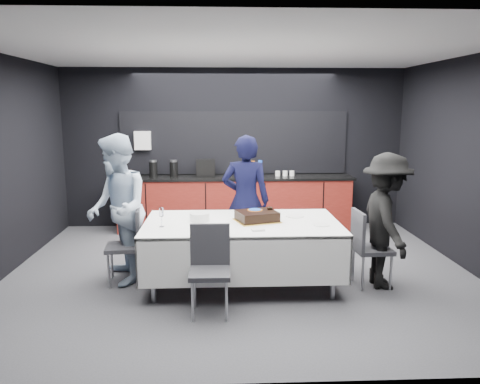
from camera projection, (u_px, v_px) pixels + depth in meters
name	position (u px, v px, depth m)	size (l,w,h in m)	color
ground	(240.00, 272.00, 6.12)	(6.00, 6.00, 0.00)	#46464B
room_shell	(240.00, 129.00, 5.79)	(6.04, 5.04, 2.82)	white
kitchenette	(234.00, 199.00, 8.20)	(4.10, 0.64, 2.05)	maroon
party_table	(242.00, 233.00, 5.61)	(2.32, 1.32, 0.78)	#99999E
cake_assembly	(257.00, 216.00, 5.61)	(0.59, 0.53, 0.16)	#F0BE46
plate_stack	(200.00, 217.00, 5.62)	(0.24, 0.24, 0.10)	white
loose_plate_near	(207.00, 230.00, 5.20)	(0.18, 0.18, 0.01)	white
loose_plate_right_a	(295.00, 216.00, 5.86)	(0.22, 0.22, 0.01)	white
loose_plate_right_b	(321.00, 225.00, 5.43)	(0.19, 0.19, 0.01)	white
loose_plate_far	(246.00, 213.00, 6.04)	(0.22, 0.22, 0.01)	white
fork_pile	(258.00, 230.00, 5.19)	(0.14, 0.09, 0.02)	white
champagne_flute	(161.00, 213.00, 5.33)	(0.06, 0.06, 0.22)	white
chair_left	(130.00, 240.00, 5.69)	(0.46, 0.46, 0.92)	#303035
chair_right	(366.00, 243.00, 5.58)	(0.44, 0.44, 0.92)	#303035
chair_near	(210.00, 263.00, 4.87)	(0.42, 0.42, 0.92)	#303035
person_center	(246.00, 201.00, 6.32)	(0.65, 0.42, 1.77)	black
person_left	(117.00, 209.00, 5.65)	(0.89, 0.69, 1.82)	#ABBFD7
person_right	(386.00, 221.00, 5.52)	(1.04, 0.60, 1.61)	black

